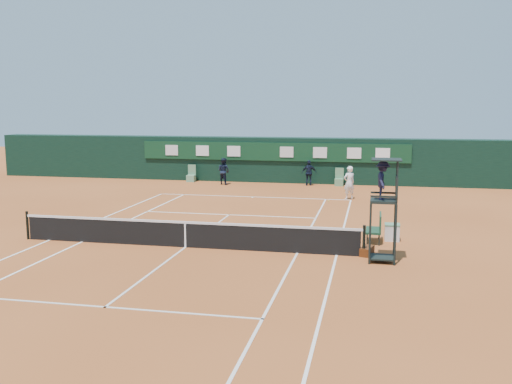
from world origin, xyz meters
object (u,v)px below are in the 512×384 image
umpire_chair (384,188)px  player_bench (376,227)px  tennis_net (185,234)px  player (349,183)px  cooler (392,232)px

umpire_chair → player_bench: 3.31m
tennis_net → player: size_ratio=7.01×
cooler → player_bench: bearing=-144.0°
tennis_net → player: bearing=66.3°
cooler → player: size_ratio=0.35×
player_bench → cooler: 0.79m
umpire_chair → tennis_net: bearing=175.8°
cooler → tennis_net: bearing=-160.3°
tennis_net → umpire_chair: umpire_chair is taller
tennis_net → umpire_chair: 7.27m
player_bench → umpire_chair: bearing=-86.4°
umpire_chair → player_bench: umpire_chair is taller
tennis_net → cooler: 7.88m
umpire_chair → cooler: umpire_chair is taller
cooler → umpire_chair: bearing=-97.7°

